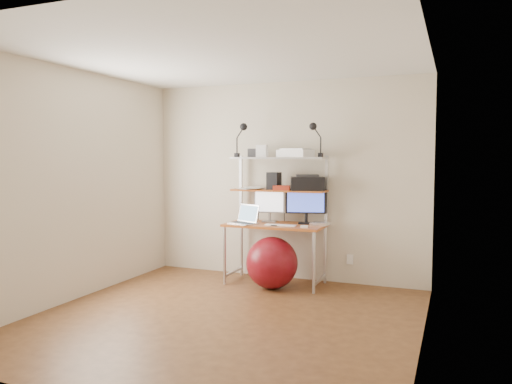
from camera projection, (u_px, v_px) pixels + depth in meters
room at (224, 189)px, 4.70m from camera, size 3.60×3.60×3.60m
computer_desk at (277, 206)px, 6.11m from camera, size 1.20×0.60×1.57m
wall_outlet at (350, 259)px, 6.10m from camera, size 0.08×0.01×0.12m
monitor_silver at (270, 204)px, 6.25m from camera, size 0.39×0.17×0.43m
monitor_black at (306, 203)px, 6.07m from camera, size 0.48×0.19×0.50m
laptop at (246, 219)px, 6.10m from camera, size 0.41×0.38×0.29m
keyboard at (280, 225)px, 5.91m from camera, size 0.37×0.11×0.01m
mouse at (304, 226)px, 5.75m from camera, size 0.09×0.06×0.02m
mac_mini at (320, 224)px, 5.94m from camera, size 0.22×0.22×0.04m
phone at (275, 225)px, 5.93m from camera, size 0.10×0.14×0.01m
printer at (307, 183)px, 6.02m from camera, size 0.46×0.39×0.19m
nas_cube at (274, 181)px, 6.16m from camera, size 0.16×0.16×0.21m
red_box at (282, 188)px, 6.05m from camera, size 0.23×0.18×0.06m
scanner at (295, 153)px, 6.05m from camera, size 0.45×0.36×0.10m
box_white at (262, 151)px, 6.21m from camera, size 0.14×0.12×0.15m
box_grey at (253, 153)px, 6.28m from camera, size 0.11×0.11×0.11m
clip_lamp_left at (242, 132)px, 6.22m from camera, size 0.17×0.09×0.42m
clip_lamp_right at (315, 132)px, 5.88m from camera, size 0.16×0.09×0.41m
exercise_ball at (272, 263)px, 5.88m from camera, size 0.61×0.61×0.61m
paper_stack at (251, 188)px, 6.30m from camera, size 0.40×0.42×0.02m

